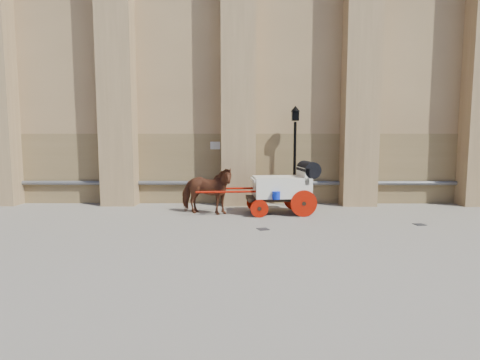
{
  "coord_description": "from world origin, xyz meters",
  "views": [
    {
      "loc": [
        -0.84,
        -12.03,
        2.68
      ],
      "look_at": [
        -0.93,
        1.62,
        1.26
      ],
      "focal_mm": 28.0,
      "sensor_mm": 36.0,
      "label": 1
    }
  ],
  "objects": [
    {
      "name": "horse",
      "position": [
        -2.17,
        1.56,
        0.87
      ],
      "size": [
        2.23,
        1.39,
        1.75
      ],
      "primitive_type": "imported",
      "rotation": [
        0.0,
        0.0,
        1.34
      ],
      "color": "brown",
      "rests_on": "ground"
    },
    {
      "name": "drain_grate_far",
      "position": [
        4.88,
        -0.15,
        0.01
      ],
      "size": [
        0.37,
        0.37,
        0.01
      ],
      "primitive_type": "cube",
      "rotation": [
        0.0,
        0.0,
        0.16
      ],
      "color": "black",
      "rests_on": "ground"
    },
    {
      "name": "street_lamp",
      "position": [
        1.31,
        3.37,
        2.2
      ],
      "size": [
        0.39,
        0.39,
        4.12
      ],
      "color": "black",
      "rests_on": "ground"
    },
    {
      "name": "ground",
      "position": [
        0.0,
        0.0,
        0.0
      ],
      "size": [
        90.0,
        90.0,
        0.0
      ],
      "primitive_type": "plane",
      "color": "slate",
      "rests_on": "ground"
    },
    {
      "name": "cathedral",
      "position": [
        2.07,
        7.81,
        9.01
      ],
      "size": [
        44.8,
        9.2,
        19.2
      ],
      "color": "tan",
      "rests_on": "ground"
    },
    {
      "name": "carriage",
      "position": [
        0.74,
        1.71,
        1.05
      ],
      "size": [
        4.52,
        1.7,
        1.94
      ],
      "rotation": [
        0.0,
        0.0,
        0.09
      ],
      "color": "black",
      "rests_on": "ground"
    },
    {
      "name": "drain_grate_near",
      "position": [
        -0.21,
        -0.82,
        0.01
      ],
      "size": [
        0.41,
        0.41,
        0.01
      ],
      "primitive_type": "cube",
      "rotation": [
        0.0,
        0.0,
        0.35
      ],
      "color": "black",
      "rests_on": "ground"
    }
  ]
}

